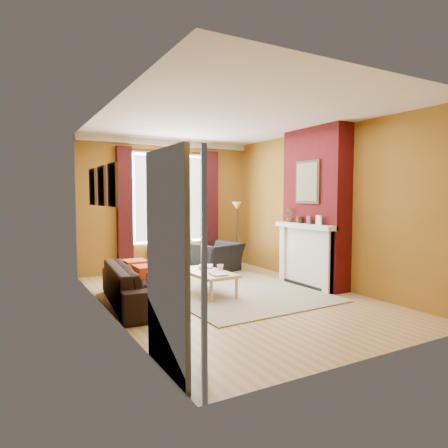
{
  "coord_description": "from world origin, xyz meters",
  "views": [
    {
      "loc": [
        -3.15,
        -5.4,
        1.6
      ],
      "look_at": [
        0.0,
        0.25,
        1.15
      ],
      "focal_mm": 32.0,
      "sensor_mm": 36.0,
      "label": 1
    }
  ],
  "objects": [
    {
      "name": "wicker_stool",
      "position": [
        0.51,
        2.32,
        0.24
      ],
      "size": [
        0.47,
        0.47,
        0.49
      ],
      "rotation": [
        0.0,
        0.0,
        -0.25
      ],
      "color": "olive",
      "rests_on": "ground"
    },
    {
      "name": "coffee_table",
      "position": [
        -0.27,
        0.34,
        0.34
      ],
      "size": [
        0.65,
        1.19,
        0.38
      ],
      "rotation": [
        0.0,
        0.0,
        0.07
      ],
      "color": "#D2B679",
      "rests_on": "ground"
    },
    {
      "name": "book_a",
      "position": [
        -0.37,
        -0.01,
        0.4
      ],
      "size": [
        0.24,
        0.31,
        0.03
      ],
      "primitive_type": "imported",
      "rotation": [
        0.0,
        0.0,
        -0.06
      ],
      "color": "#999999",
      "rests_on": "coffee_table"
    },
    {
      "name": "striped_rug",
      "position": [
        0.22,
        0.44,
        0.01
      ],
      "size": [
        2.48,
        3.37,
        0.02
      ],
      "rotation": [
        0.0,
        0.0,
        0.03
      ],
      "color": "teal",
      "rests_on": "ground"
    },
    {
      "name": "ground",
      "position": [
        0.0,
        0.0,
        0.0
      ],
      "size": [
        5.5,
        5.5,
        0.0
      ],
      "primitive_type": "plane",
      "color": "olive",
      "rests_on": "ground"
    },
    {
      "name": "mug",
      "position": [
        -0.06,
        0.27,
        0.43
      ],
      "size": [
        0.13,
        0.13,
        0.1
      ],
      "primitive_type": "imported",
      "rotation": [
        0.0,
        0.0,
        0.17
      ],
      "color": "#999999",
      "rests_on": "coffee_table"
    },
    {
      "name": "room_walls",
      "position": [
        0.63,
        0.28,
        1.38
      ],
      "size": [
        3.82,
        5.54,
        2.83
      ],
      "color": "brown",
      "rests_on": "ground"
    },
    {
      "name": "book_b",
      "position": [
        -0.22,
        0.76,
        0.4
      ],
      "size": [
        0.37,
        0.41,
        0.03
      ],
      "primitive_type": "imported",
      "rotation": [
        0.0,
        0.0,
        -0.52
      ],
      "color": "#999999",
      "rests_on": "coffee_table"
    },
    {
      "name": "armchair",
      "position": [
        0.78,
        1.96,
        0.31
      ],
      "size": [
        1.15,
        1.07,
        0.62
      ],
      "primitive_type": "imported",
      "rotation": [
        0.0,
        0.0,
        3.43
      ],
      "color": "black",
      "rests_on": "ground"
    },
    {
      "name": "sofa",
      "position": [
        -1.42,
        0.29,
        0.3
      ],
      "size": [
        0.99,
        2.11,
        0.6
      ],
      "primitive_type": "imported",
      "rotation": [
        0.0,
        0.0,
        1.48
      ],
      "color": "black",
      "rests_on": "ground"
    },
    {
      "name": "floor_lamp",
      "position": [
        1.39,
        2.17,
        1.17
      ],
      "size": [
        0.28,
        0.28,
        1.48
      ],
      "rotation": [
        0.0,
        0.0,
        0.35
      ],
      "color": "black",
      "rests_on": "ground"
    },
    {
      "name": "tv_remote",
      "position": [
        -0.3,
        0.47,
        0.39
      ],
      "size": [
        0.07,
        0.16,
        0.02
      ],
      "rotation": [
        0.0,
        0.0,
        -0.16
      ],
      "color": "#262629",
      "rests_on": "coffee_table"
    }
  ]
}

